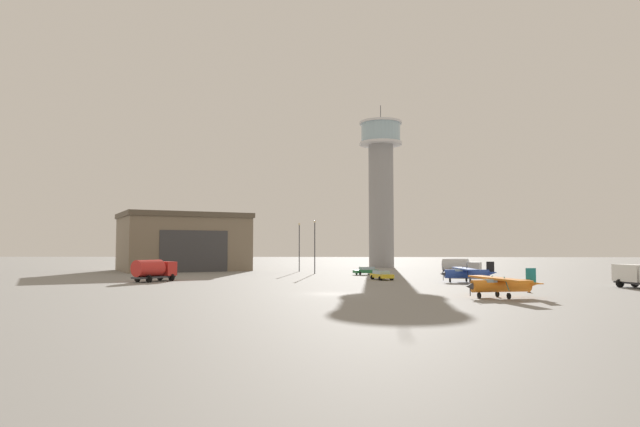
{
  "coord_description": "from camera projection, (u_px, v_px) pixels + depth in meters",
  "views": [
    {
      "loc": [
        1.73,
        -56.7,
        4.86
      ],
      "look_at": [
        -2.29,
        27.49,
        9.96
      ],
      "focal_mm": 30.75,
      "sensor_mm": 36.0,
      "label": 1
    }
  ],
  "objects": [
    {
      "name": "airplane_orange",
      "position": [
        502.0,
        284.0,
        51.85
      ],
      "size": [
        7.4,
        9.47,
        2.8
      ],
      "rotation": [
        0.0,
        0.0,
        3.39
      ],
      "color": "orange",
      "rests_on": "ground_plane"
    },
    {
      "name": "control_tower",
      "position": [
        381.0,
        182.0,
        129.98
      ],
      "size": [
        10.09,
        10.09,
        38.62
      ],
      "color": "gray",
      "rests_on": "ground_plane"
    },
    {
      "name": "car_green",
      "position": [
        366.0,
        270.0,
        94.41
      ],
      "size": [
        4.53,
        3.13,
        1.37
      ],
      "rotation": [
        0.0,
        0.0,
        3.51
      ],
      "color": "#287A42",
      "rests_on": "ground_plane"
    },
    {
      "name": "light_post_north",
      "position": [
        299.0,
        243.0,
        107.21
      ],
      "size": [
        0.44,
        0.44,
        9.5
      ],
      "color": "#38383D",
      "rests_on": "ground_plane"
    },
    {
      "name": "traffic_cone_near_left",
      "position": [
        529.0,
        289.0,
        57.9
      ],
      "size": [
        0.36,
        0.36,
        0.68
      ],
      "color": "black",
      "rests_on": "ground_plane"
    },
    {
      "name": "airplane_blue",
      "position": [
        467.0,
        273.0,
        74.38
      ],
      "size": [
        7.5,
        9.54,
        2.82
      ],
      "rotation": [
        0.0,
        0.0,
        3.17
      ],
      "color": "#2847A8",
      "rests_on": "ground_plane"
    },
    {
      "name": "truck_fuel_tanker_silver",
      "position": [
        461.0,
        266.0,
        89.78
      ],
      "size": [
        6.4,
        4.59,
        2.9
      ],
      "rotation": [
        0.0,
        0.0,
        5.84
      ],
      "color": "#38383D",
      "rests_on": "ground_plane"
    },
    {
      "name": "truck_fuel_tanker_red",
      "position": [
        154.0,
        269.0,
        76.21
      ],
      "size": [
        5.12,
        6.61,
        3.04
      ],
      "rotation": [
        0.0,
        0.0,
        1.07
      ],
      "color": "#38383D",
      "rests_on": "ground_plane"
    },
    {
      "name": "ground_plane",
      "position": [
        329.0,
        294.0,
        56.32
      ],
      "size": [
        400.0,
        400.0,
        0.0
      ],
      "primitive_type": "plane",
      "color": "gray"
    },
    {
      "name": "truck_box_white",
      "position": [
        638.0,
        275.0,
        63.83
      ],
      "size": [
        4.1,
        6.26,
        2.73
      ],
      "rotation": [
        0.0,
        0.0,
        4.99
      ],
      "color": "#38383D",
      "rests_on": "ground_plane"
    },
    {
      "name": "hangar",
      "position": [
        183.0,
        242.0,
        112.33
      ],
      "size": [
        30.46,
        28.42,
        11.6
      ],
      "rotation": [
        0.0,
        0.0,
        -1.04
      ],
      "color": "#7A6B56",
      "rests_on": "ground_plane"
    },
    {
      "name": "light_post_centre",
      "position": [
        315.0,
        242.0,
        98.37
      ],
      "size": [
        0.44,
        0.44,
        9.6
      ],
      "color": "#38383D",
      "rests_on": "ground_plane"
    },
    {
      "name": "car_yellow",
      "position": [
        382.0,
        275.0,
        80.05
      ],
      "size": [
        3.34,
        4.92,
        1.37
      ],
      "rotation": [
        0.0,
        0.0,
        5.06
      ],
      "color": "gold",
      "rests_on": "ground_plane"
    }
  ]
}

